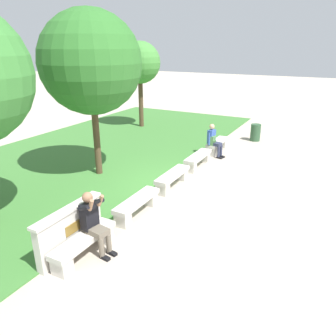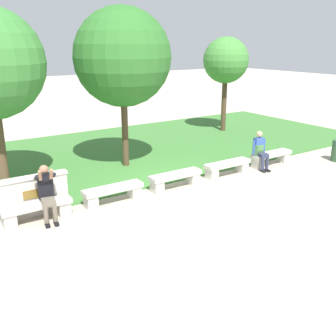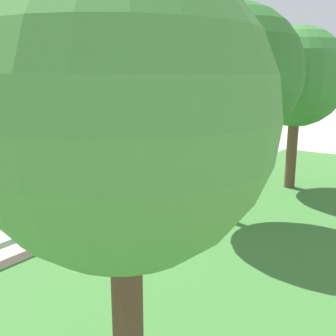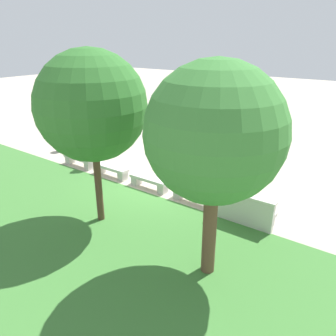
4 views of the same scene
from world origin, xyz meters
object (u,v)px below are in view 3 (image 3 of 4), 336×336
(bench_main, at_px, (210,168))
(backpack, at_px, (39,217))
(person_distant, at_px, (37,214))
(tree_behind_wall, at_px, (123,121))
(bench_far, at_px, (87,214))
(tree_right_background, at_px, (234,74))
(bench_near, at_px, (179,180))
(tree_left_background, at_px, (297,78))
(bench_end, at_px, (13,242))
(person_photographer, at_px, (205,157))
(bench_mid, at_px, (140,195))

(bench_main, bearing_deg, backpack, -0.11)
(bench_main, relative_size, person_distant, 1.29)
(bench_main, xyz_separation_m, tree_behind_wall, (10.14, 5.00, 2.92))
(bench_far, height_order, tree_right_background, tree_right_background)
(tree_behind_wall, bearing_deg, bench_far, -129.98)
(bench_near, height_order, person_distant, person_distant)
(tree_left_background, bearing_deg, bench_far, -25.02)
(bench_near, relative_size, bench_far, 1.00)
(bench_far, bearing_deg, tree_right_background, 129.47)
(tree_left_background, xyz_separation_m, tree_right_background, (3.90, -0.18, 0.09))
(bench_end, bearing_deg, tree_left_background, 160.60)
(bench_far, xyz_separation_m, person_photographer, (-5.70, -0.08, 0.45))
(bench_main, relative_size, bench_near, 1.00)
(tree_right_background, bearing_deg, person_photographer, -142.00)
(bench_mid, height_order, tree_behind_wall, tree_behind_wall)
(bench_end, bearing_deg, person_distant, -174.13)
(bench_near, xyz_separation_m, tree_left_background, (-2.13, 2.84, 3.18))
(person_photographer, distance_m, tree_right_background, 5.27)
(person_distant, height_order, backpack, person_distant)
(person_photographer, height_order, backpack, person_photographer)
(person_distant, relative_size, tree_behind_wall, 0.30)
(tree_left_background, bearing_deg, person_distant, -21.34)
(bench_near, xyz_separation_m, person_photographer, (-1.73, -0.08, 0.45))
(backpack, xyz_separation_m, tree_behind_wall, (2.86, 5.01, 2.59))
(bench_end, distance_m, person_photographer, 7.70)
(backpack, relative_size, tree_left_background, 0.09)
(bench_near, distance_m, tree_left_background, 4.77)
(bench_mid, xyz_separation_m, person_distant, (3.34, -0.06, 0.38))
(person_photographer, xyz_separation_m, tree_left_background, (-0.39, 2.92, 2.74))
(person_distant, xyz_separation_m, backpack, (-0.02, 0.05, -0.05))
(person_distant, bearing_deg, bench_far, 177.26)
(bench_main, height_order, backpack, backpack)
(person_photographer, bearing_deg, bench_near, 2.53)
(bench_main, xyz_separation_m, person_photographer, (0.25, -0.08, 0.45))
(bench_far, xyz_separation_m, tree_behind_wall, (4.19, 5.00, 2.92))
(bench_mid, xyz_separation_m, tree_right_background, (-0.21, 2.66, 3.27))
(backpack, bearing_deg, bench_near, 179.85)
(person_distant, bearing_deg, backpack, 111.23)
(bench_far, bearing_deg, bench_mid, 180.00)
(bench_main, bearing_deg, person_photographer, -17.08)
(person_photographer, bearing_deg, bench_main, 162.92)
(bench_main, distance_m, bench_far, 5.95)
(bench_end, relative_size, tree_behind_wall, 0.38)
(bench_near, bearing_deg, bench_end, 0.00)
(tree_right_background, bearing_deg, bench_mid, -85.50)
(bench_mid, bearing_deg, tree_right_background, 94.50)
(bench_far, xyz_separation_m, person_distant, (1.35, -0.06, 0.38))
(bench_mid, bearing_deg, bench_near, 180.00)
(bench_far, bearing_deg, person_distant, -2.74)
(bench_near, relative_size, bench_end, 1.00)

